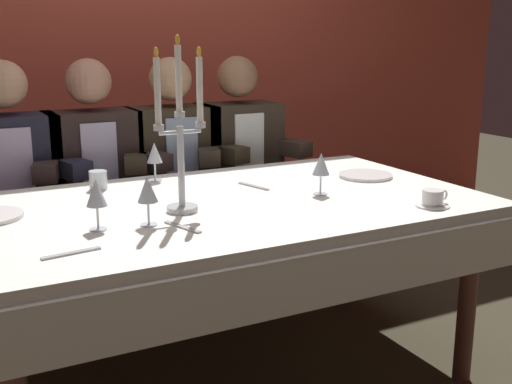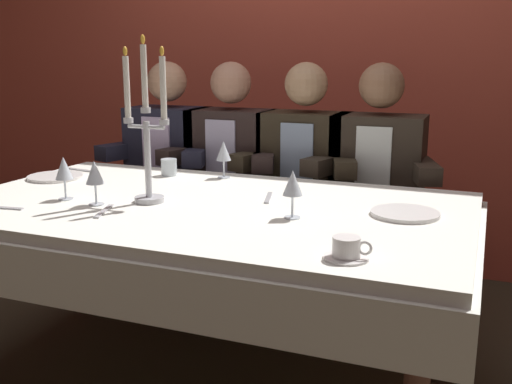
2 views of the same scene
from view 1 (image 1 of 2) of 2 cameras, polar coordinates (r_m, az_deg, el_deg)
name	(u,v)px [view 1 (image 1 of 2)]	position (r m, az deg, el deg)	size (l,w,h in m)	color
ground_plane	(228,378)	(2.65, -2.50, -16.42)	(12.00, 12.00, 0.00)	#3B3524
back_wall	(105,34)	(3.86, -13.49, 13.69)	(6.00, 0.12, 2.70)	#CB4E3B
dining_table	(227,231)	(2.40, -2.66, -3.50)	(1.94, 1.14, 0.74)	white
candelabra	(180,141)	(2.18, -6.83, 4.59)	(0.19, 0.11, 0.60)	silver
dinner_plate_0	(365,175)	(2.80, 9.84, 1.48)	(0.23, 0.23, 0.01)	white
wine_glass_0	(96,195)	(2.04, -14.19, -0.24)	(0.07, 0.07, 0.16)	silver
wine_glass_1	(154,154)	(2.70, -9.14, 3.39)	(0.07, 0.07, 0.16)	silver
wine_glass_2	(321,165)	(2.44, 5.88, 2.40)	(0.07, 0.07, 0.16)	silver
wine_glass_3	(147,191)	(2.06, -9.75, 0.09)	(0.07, 0.07, 0.16)	silver
water_tumbler_0	(98,180)	(2.60, -14.03, 1.04)	(0.07, 0.07, 0.08)	silver
coffee_cup_0	(433,199)	(2.36, 15.65, -0.62)	(0.13, 0.12, 0.06)	white
fork_0	(71,253)	(1.86, -16.30, -5.31)	(0.17, 0.02, 0.01)	#B7B7BC
spoon_2	(182,227)	(2.04, -6.65, -3.15)	(0.17, 0.02, 0.01)	#B7B7BC
fork_3	(254,186)	(2.58, -0.22, 0.53)	(0.17, 0.02, 0.01)	#B7B7BC
seated_diner_0	(11,174)	(3.04, -21.21, 1.51)	(0.63, 0.48, 1.24)	brown
seated_diner_1	(93,167)	(3.10, -14.44, 2.24)	(0.63, 0.48, 1.24)	brown
seated_diner_2	(173,159)	(3.21, -7.53, 2.94)	(0.63, 0.48, 1.24)	brown
seated_diner_3	(237,153)	(3.35, -1.68, 3.51)	(0.63, 0.48, 1.24)	brown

